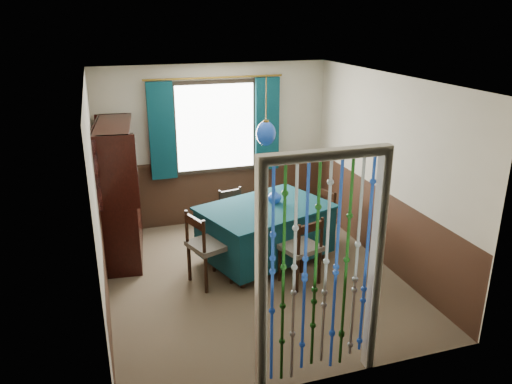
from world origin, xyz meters
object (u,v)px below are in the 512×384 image
object	(u,v)px
chair_far	(235,216)
chair_right	(320,215)
sideboard	(120,212)
bowl_shelf	(122,172)
chair_near	(302,249)
vase_sideboard	(121,177)
vase_table	(274,196)
pendant_lamp	(266,133)
chair_left	(207,246)
dining_table	(265,230)

from	to	relation	value
chair_far	chair_right	xyz separation A→B (m)	(1.19, -0.32, -0.01)
chair_far	chair_right	bearing A→B (deg)	153.10
sideboard	bowl_shelf	world-z (taller)	sideboard
chair_near	bowl_shelf	size ratio (longest dim) A/B	3.86
vase_sideboard	chair_far	bearing A→B (deg)	-18.10
chair_near	vase_table	bearing A→B (deg)	76.79
pendant_lamp	sideboard	bearing A→B (deg)	156.49
chair_near	sideboard	size ratio (longest dim) A/B	0.48
chair_left	sideboard	distance (m)	1.50
chair_near	bowl_shelf	xyz separation A→B (m)	(-2.00, 1.18, 0.82)
sideboard	pendant_lamp	distance (m)	2.30
pendant_lamp	vase_sideboard	size ratio (longest dim) A/B	4.57
chair_near	vase_sideboard	distance (m)	2.76
dining_table	chair_right	size ratio (longest dim) A/B	2.39
vase_table	vase_sideboard	distance (m)	2.18
sideboard	vase_table	bearing A→B (deg)	-13.71
dining_table	pendant_lamp	size ratio (longest dim) A/B	2.17
vase_sideboard	chair_left	bearing A→B (deg)	-58.46
chair_far	chair_right	world-z (taller)	chair_far
bowl_shelf	vase_sideboard	distance (m)	0.71
chair_right	pendant_lamp	distance (m)	1.66
dining_table	chair_far	distance (m)	0.67
chair_far	pendant_lamp	distance (m)	1.49
pendant_lamp	bowl_shelf	world-z (taller)	pendant_lamp
bowl_shelf	vase_table	bearing A→B (deg)	-10.70
dining_table	chair_left	size ratio (longest dim) A/B	2.02
pendant_lamp	chair_near	bearing A→B (deg)	-72.26
chair_right	sideboard	world-z (taller)	sideboard
chair_right	sideboard	size ratio (longest dim) A/B	0.43
vase_table	bowl_shelf	world-z (taller)	bowl_shelf
dining_table	vase_sideboard	size ratio (longest dim) A/B	9.92
bowl_shelf	chair_near	bearing A→B (deg)	-30.50
chair_far	sideboard	size ratio (longest dim) A/B	0.44
sideboard	chair_right	bearing A→B (deg)	-4.44
chair_near	chair_right	bearing A→B (deg)	37.12
chair_near	chair_far	world-z (taller)	chair_near
chair_near	sideboard	distance (m)	2.56
chair_far	chair_right	distance (m)	1.23
chair_near	vase_sideboard	bearing A→B (deg)	119.36
chair_left	sideboard	bearing A→B (deg)	-160.55
chair_far	vase_sideboard	world-z (taller)	vase_sideboard
chair_right	bowl_shelf	size ratio (longest dim) A/B	3.48
chair_left	pendant_lamp	xyz separation A→B (m)	(0.87, 0.35, 1.27)
chair_left	sideboard	world-z (taller)	sideboard
pendant_lamp	bowl_shelf	size ratio (longest dim) A/B	3.82
pendant_lamp	vase_table	size ratio (longest dim) A/B	4.87
chair_right	vase_sideboard	size ratio (longest dim) A/B	4.16
chair_right	vase_sideboard	bearing A→B (deg)	57.27
chair_left	vase_sideboard	bearing A→B (deg)	-168.90
chair_near	vase_table	distance (m)	0.91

